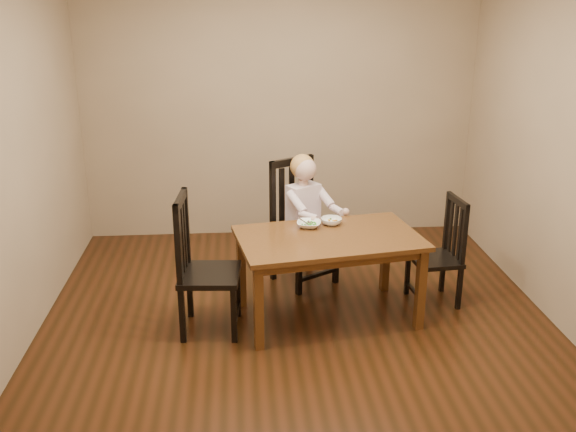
{
  "coord_description": "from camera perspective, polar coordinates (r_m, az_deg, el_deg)",
  "views": [
    {
      "loc": [
        -0.43,
        -4.51,
        2.46
      ],
      "look_at": [
        -0.05,
        0.25,
        0.79
      ],
      "focal_mm": 40.0,
      "sensor_mm": 36.0,
      "label": 1
    }
  ],
  "objects": [
    {
      "name": "toddler",
      "position": [
        5.55,
        1.5,
        0.71
      ],
      "size": [
        0.55,
        0.58,
        0.63
      ],
      "primitive_type": null,
      "rotation": [
        0.0,
        0.0,
        3.68
      ],
      "color": "white",
      "rests_on": "chair_child"
    },
    {
      "name": "chair_left",
      "position": [
        4.84,
        -7.64,
        -4.54
      ],
      "size": [
        0.48,
        0.49,
        1.07
      ],
      "rotation": [
        0.0,
        0.0,
        -1.65
      ],
      "color": "black",
      "rests_on": "room"
    },
    {
      "name": "bowl_peas",
      "position": [
        5.09,
        1.87,
        -0.73
      ],
      "size": [
        0.22,
        0.22,
        0.05
      ],
      "primitive_type": "imported",
      "rotation": [
        0.0,
        0.0,
        -0.19
      ],
      "color": "white",
      "rests_on": "dining_table"
    },
    {
      "name": "chair_right",
      "position": [
        5.41,
        13.38,
        -3.23
      ],
      "size": [
        0.41,
        0.42,
        0.9
      ],
      "rotation": [
        0.0,
        0.0,
        1.67
      ],
      "color": "black",
      "rests_on": "room"
    },
    {
      "name": "dining_table",
      "position": [
        4.95,
        3.63,
        -2.64
      ],
      "size": [
        1.5,
        1.04,
        0.69
      ],
      "rotation": [
        0.0,
        0.0,
        0.16
      ],
      "color": "#4C3011",
      "rests_on": "room"
    },
    {
      "name": "chair_child",
      "position": [
        5.64,
        1.15,
        -0.73
      ],
      "size": [
        0.64,
        0.63,
        1.09
      ],
      "rotation": [
        0.0,
        0.0,
        3.68
      ],
      "color": "black",
      "rests_on": "room"
    },
    {
      "name": "fork",
      "position": [
        5.05,
        1.5,
        -0.62
      ],
      "size": [
        0.1,
        0.1,
        0.05
      ],
      "rotation": [
        0.0,
        0.0,
        0.75
      ],
      "color": "silver",
      "rests_on": "bowl_peas"
    },
    {
      "name": "bowl_veg",
      "position": [
        5.16,
        3.88,
        -0.46
      ],
      "size": [
        0.18,
        0.18,
        0.05
      ],
      "primitive_type": "imported",
      "rotation": [
        0.0,
        0.0,
        0.09
      ],
      "color": "white",
      "rests_on": "dining_table"
    },
    {
      "name": "room",
      "position": [
        4.66,
        0.91,
        5.56
      ],
      "size": [
        4.01,
        4.01,
        2.71
      ],
      "color": "#3C1D0C",
      "rests_on": "ground"
    }
  ]
}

